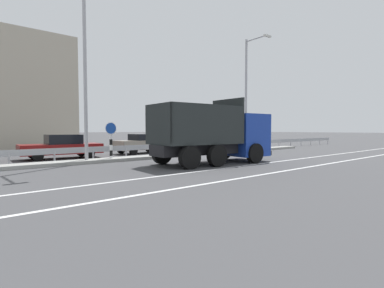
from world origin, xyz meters
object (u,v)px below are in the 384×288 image
Objects in this scene: median_road_sign at (111,141)px; street_lamp_1 at (86,56)px; street_lamp_2 at (248,90)px; parked_car_3 at (142,143)px; parked_car_2 at (62,147)px; dump_truck at (224,138)px.

street_lamp_1 reaches higher than median_road_sign.
median_road_sign is 0.24× the size of street_lamp_2.
median_road_sign is 0.53× the size of parked_car_3.
street_lamp_1 is at bearing -177.07° from median_road_sign.
street_lamp_2 is (11.74, -0.11, 3.86)m from median_road_sign.
parked_car_2 is 5.80m from parked_car_3.
median_road_sign reaches higher than parked_car_2.
parked_car_3 is at bearing 41.59° from median_road_sign.
median_road_sign is (-4.43, 4.38, -0.20)m from dump_truck.
street_lamp_2 is 1.89× the size of parked_car_2.
street_lamp_1 is at bearing -121.93° from dump_truck.
street_lamp_1 is (-5.77, 4.31, 4.26)m from dump_truck.
median_road_sign is at bearing 179.49° from street_lamp_2.
street_lamp_2 is 14.39m from parked_car_2.
median_road_sign is 3.84m from parked_car_2.
street_lamp_1 is (-1.34, -0.07, 4.47)m from median_road_sign.
parked_car_3 is (-0.17, 8.16, -0.59)m from dump_truck.
street_lamp_2 is at bearing 125.12° from dump_truck.
parked_car_2 is at bearing 88.91° from parked_car_3.
parked_car_3 is at bearing -82.87° from parked_car_2.
street_lamp_1 is 1.13× the size of street_lamp_2.
dump_truck is 1.43× the size of parked_car_2.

